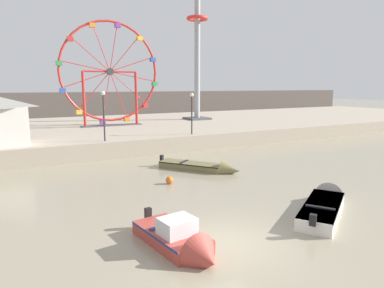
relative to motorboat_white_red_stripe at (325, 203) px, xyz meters
The scene contains 11 objects.
ground_plane 5.93m from the motorboat_white_red_stripe, behind, with size 240.00×240.00×0.00m, color gray.
quay_promenade 27.78m from the motorboat_white_red_stripe, 102.17° to the left, with size 110.00×23.99×1.34m, color tan.
distant_town_skyline 55.32m from the motorboat_white_red_stripe, 96.08° to the left, with size 140.00×3.00×4.40m, color #564C47.
motorboat_white_red_stripe is the anchor object (origin of this frame).
motorboat_faded_red 7.64m from the motorboat_white_red_stripe, behind, with size 1.97×4.29×1.53m.
motorboat_olive_wood 8.91m from the motorboat_white_red_stripe, 97.77° to the left, with size 4.31×5.20×1.18m.
ferris_wheel_red_frame 27.06m from the motorboat_white_red_stripe, 95.77° to the left, with size 10.53×1.20×10.88m.
drop_tower_steel_tower 30.72m from the motorboat_white_red_stripe, 72.48° to the left, with size 2.80×2.80×15.47m.
promenade_lamp_near 17.48m from the motorboat_white_red_stripe, 110.44° to the left, with size 0.32×0.32×3.83m.
promenade_lamp_far 16.70m from the motorboat_white_red_stripe, 83.78° to the left, with size 0.32×0.32×3.60m.
mooring_buoy_orange 8.45m from the motorboat_white_red_stripe, 122.97° to the left, with size 0.44×0.44×0.44m, color orange.
Camera 1 is at (-6.72, -9.65, 5.58)m, focal length 32.51 mm.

